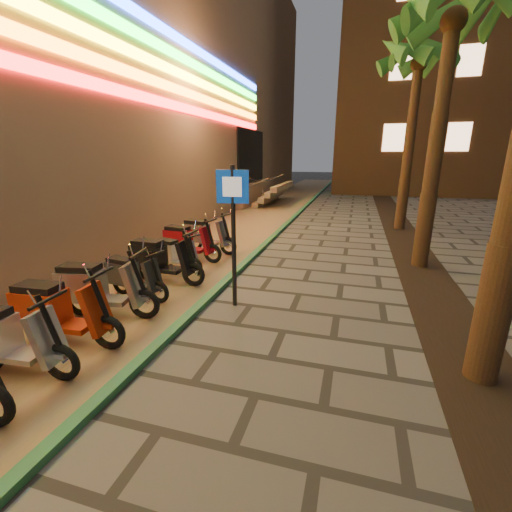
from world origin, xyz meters
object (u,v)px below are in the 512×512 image
(pedestrian_sign, at_px, (233,218))
(scooter_10, at_px, (186,241))
(scooter_6, at_px, (97,288))
(scooter_4, at_px, (5,339))
(scooter_9, at_px, (174,254))
(scooter_7, at_px, (131,276))
(scooter_11, at_px, (204,234))
(scooter_8, at_px, (159,259))
(scooter_5, at_px, (57,311))

(pedestrian_sign, distance_m, scooter_10, 3.62)
(scooter_6, bearing_deg, scooter_4, -99.16)
(scooter_9, xyz_separation_m, scooter_10, (-0.15, 0.96, 0.09))
(scooter_7, xyz_separation_m, scooter_9, (0.01, 1.75, -0.01))
(pedestrian_sign, xyz_separation_m, scooter_11, (-2.20, 3.42, -1.19))
(pedestrian_sign, height_order, scooter_4, pedestrian_sign)
(scooter_6, bearing_deg, scooter_11, 79.75)
(scooter_8, bearing_deg, scooter_5, -89.05)
(scooter_5, bearing_deg, scooter_11, 86.58)
(scooter_6, xyz_separation_m, scooter_11, (0.00, 4.57, -0.02))
(scooter_4, height_order, scooter_5, scooter_5)
(scooter_5, xyz_separation_m, scooter_8, (0.04, 2.83, 0.01))
(scooter_5, xyz_separation_m, scooter_11, (-0.06, 5.52, -0.01))
(pedestrian_sign, bearing_deg, scooter_7, 177.87)
(scooter_7, relative_size, scooter_10, 0.87)
(scooter_7, relative_size, scooter_8, 0.84)
(scooter_9, bearing_deg, scooter_11, 106.49)
(scooter_8, xyz_separation_m, scooter_11, (-0.11, 2.69, -0.01))
(scooter_8, distance_m, scooter_9, 0.82)
(scooter_4, relative_size, scooter_9, 1.17)
(scooter_4, relative_size, scooter_11, 0.96)
(scooter_4, xyz_separation_m, scooter_6, (-0.03, 1.76, 0.04))
(pedestrian_sign, xyz_separation_m, scooter_8, (-2.09, 0.73, -1.18))
(scooter_4, distance_m, scooter_6, 1.76)
(scooter_4, bearing_deg, scooter_11, 85.34)
(scooter_4, xyz_separation_m, scooter_7, (-0.02, 2.72, -0.06))
(scooter_5, height_order, scooter_9, scooter_5)
(scooter_11, bearing_deg, scooter_9, -80.06)
(scooter_8, relative_size, scooter_9, 1.24)
(scooter_6, distance_m, scooter_10, 3.67)
(scooter_6, bearing_deg, scooter_7, 78.99)
(scooter_10, bearing_deg, pedestrian_sign, -41.28)
(scooter_7, bearing_deg, scooter_6, -81.74)
(scooter_9, xyz_separation_m, scooter_11, (-0.02, 1.87, 0.09))
(scooter_11, bearing_deg, scooter_5, -80.12)
(scooter_8, bearing_deg, scooter_4, -89.36)
(scooter_4, relative_size, scooter_6, 0.94)
(scooter_7, distance_m, scooter_10, 2.71)
(scooter_7, bearing_deg, scooter_10, 101.86)
(scooter_10, bearing_deg, scooter_6, -82.19)
(scooter_9, bearing_deg, pedestrian_sign, -19.61)
(scooter_4, xyz_separation_m, scooter_5, (0.03, 0.82, 0.03))
(pedestrian_sign, relative_size, scooter_11, 1.51)
(scooter_4, distance_m, scooter_10, 5.43)
(pedestrian_sign, relative_size, scooter_8, 1.48)
(scooter_5, bearing_deg, scooter_7, 87.49)
(scooter_6, height_order, scooter_9, scooter_6)
(scooter_4, xyz_separation_m, scooter_11, (-0.03, 6.34, 0.02))
(scooter_7, relative_size, scooter_11, 0.85)
(scooter_8, relative_size, scooter_10, 1.03)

